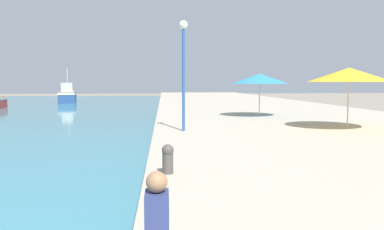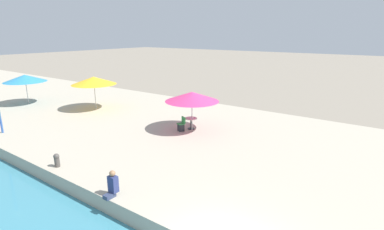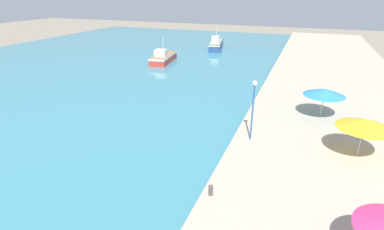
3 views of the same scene
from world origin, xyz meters
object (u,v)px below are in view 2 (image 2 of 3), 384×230
cafe_umbrella_striped (25,78)px  person_at_quay (112,185)px  cafe_umbrella_white (94,81)px  cafe_table (191,121)px  mooring_bollard (57,160)px  cafe_umbrella_pink (192,97)px  cafe_chair_left (181,126)px

cafe_umbrella_striped → person_at_quay: cafe_umbrella_striped is taller
cafe_umbrella_white → cafe_table: size_ratio=4.41×
cafe_umbrella_striped → person_at_quay: size_ratio=3.33×
mooring_bollard → cafe_table: bearing=-12.1°
cafe_umbrella_pink → cafe_table: bearing=55.9°
cafe_umbrella_pink → cafe_chair_left: size_ratio=3.74×
cafe_chair_left → person_at_quay: bearing=131.5°
cafe_umbrella_striped → cafe_chair_left: size_ratio=3.82×
cafe_chair_left → cafe_table: bearing=-90.0°
cafe_umbrella_striped → person_at_quay: bearing=-108.0°
cafe_table → person_at_quay: size_ratio=0.77×
cafe_umbrella_white → cafe_umbrella_striped: bearing=109.6°
cafe_chair_left → mooring_bollard: (-7.58, 1.49, 0.02)m
mooring_bollard → cafe_umbrella_striped: bearing=67.9°
cafe_umbrella_pink → person_at_quay: bearing=-165.1°
cafe_umbrella_striped → mooring_bollard: cafe_umbrella_striped is taller
cafe_umbrella_white → cafe_umbrella_striped: size_ratio=1.01×
cafe_umbrella_striped → cafe_chair_left: bearing=-83.1°
cafe_umbrella_pink → mooring_bollard: bearing=166.6°
person_at_quay → mooring_bollard: 4.17m
cafe_umbrella_white → cafe_table: cafe_umbrella_white is taller
cafe_umbrella_white → person_at_quay: size_ratio=3.37×
cafe_umbrella_pink → mooring_bollard: (-8.13, 1.94, -1.85)m
cafe_umbrella_pink → cafe_umbrella_striped: size_ratio=0.98×
person_at_quay → mooring_bollard: (0.21, 4.16, -0.11)m
mooring_bollard → cafe_umbrella_pink: bearing=-13.4°
cafe_umbrella_white → cafe_umbrella_pink: bearing=-89.1°
cafe_chair_left → mooring_bollard: cafe_chair_left is taller
cafe_table → person_at_quay: bearing=-164.2°
cafe_umbrella_white → person_at_quay: (-8.19, -11.79, -1.90)m
cafe_umbrella_pink → cafe_table: (0.12, 0.17, -1.67)m
cafe_table → cafe_chair_left: cafe_chair_left is taller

